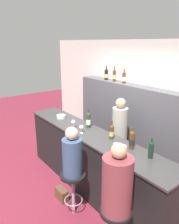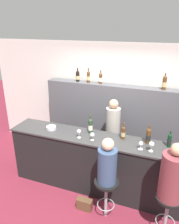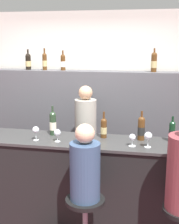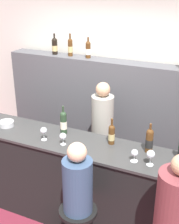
% 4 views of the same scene
% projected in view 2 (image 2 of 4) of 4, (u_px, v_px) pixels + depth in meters
% --- Properties ---
extents(ground_plane, '(16.00, 16.00, 0.00)m').
position_uv_depth(ground_plane, '(94.00, 198.00, 3.97)').
color(ground_plane, maroon).
extents(wall_back, '(6.40, 0.05, 2.60)m').
position_uv_depth(wall_back, '(119.00, 103.00, 4.89)').
color(wall_back, beige).
rests_on(wall_back, ground_plane).
extents(bar_counter, '(3.36, 0.57, 1.09)m').
position_uv_depth(bar_counter, '(99.00, 164.00, 3.99)').
color(bar_counter, black).
rests_on(bar_counter, ground_plane).
extents(back_bar_cabinet, '(3.15, 0.28, 1.76)m').
position_uv_depth(back_bar_cabinet, '(115.00, 124.00, 4.85)').
color(back_bar_cabinet, '#4C4C51').
rests_on(back_bar_cabinet, ground_plane).
extents(wine_bottle_counter_0, '(0.08, 0.08, 0.34)m').
position_uv_depth(wine_bottle_counter_0, '(90.00, 126.00, 3.92)').
color(wine_bottle_counter_0, '#233823').
rests_on(wine_bottle_counter_0, bar_counter).
extents(wine_bottle_counter_1, '(0.07, 0.07, 0.30)m').
position_uv_depth(wine_bottle_counter_1, '(123.00, 132.00, 3.73)').
color(wine_bottle_counter_1, '#4C2D14').
rests_on(wine_bottle_counter_1, bar_counter).
extents(wine_bottle_counter_2, '(0.08, 0.08, 0.33)m').
position_uv_depth(wine_bottle_counter_2, '(148.00, 136.00, 3.58)').
color(wine_bottle_counter_2, '#4C2D14').
rests_on(wine_bottle_counter_2, bar_counter).
extents(wine_bottle_counter_3, '(0.07, 0.07, 0.28)m').
position_uv_depth(wine_bottle_counter_3, '(170.00, 140.00, 3.48)').
color(wine_bottle_counter_3, black).
rests_on(wine_bottle_counter_3, bar_counter).
extents(wine_bottle_backbar_0, '(0.08, 0.08, 0.30)m').
position_uv_depth(wine_bottle_backbar_0, '(78.00, 76.00, 4.78)').
color(wine_bottle_backbar_0, black).
rests_on(wine_bottle_backbar_0, back_bar_cabinet).
extents(wine_bottle_backbar_1, '(0.07, 0.07, 0.31)m').
position_uv_depth(wine_bottle_backbar_1, '(88.00, 77.00, 4.69)').
color(wine_bottle_backbar_1, '#4C2D14').
rests_on(wine_bottle_backbar_1, back_bar_cabinet).
extents(wine_bottle_backbar_2, '(0.07, 0.07, 0.28)m').
position_uv_depth(wine_bottle_backbar_2, '(101.00, 78.00, 4.60)').
color(wine_bottle_backbar_2, '#4C2D14').
rests_on(wine_bottle_backbar_2, back_bar_cabinet).
extents(wine_bottle_backbar_3, '(0.08, 0.08, 0.32)m').
position_uv_depth(wine_bottle_backbar_3, '(164.00, 83.00, 4.17)').
color(wine_bottle_backbar_3, '#4C2D14').
rests_on(wine_bottle_backbar_3, back_bar_cabinet).
extents(wine_glass_0, '(0.07, 0.07, 0.16)m').
position_uv_depth(wine_glass_0, '(79.00, 132.00, 3.76)').
color(wine_glass_0, silver).
rests_on(wine_glass_0, bar_counter).
extents(wine_glass_1, '(0.08, 0.08, 0.14)m').
position_uv_depth(wine_glass_1, '(92.00, 135.00, 3.69)').
color(wine_glass_1, silver).
rests_on(wine_glass_1, bar_counter).
extents(wine_glass_2, '(0.07, 0.07, 0.13)m').
position_uv_depth(wine_glass_2, '(141.00, 144.00, 3.42)').
color(wine_glass_2, silver).
rests_on(wine_glass_2, bar_counter).
extents(wine_glass_3, '(0.08, 0.08, 0.16)m').
position_uv_depth(wine_glass_3, '(152.00, 144.00, 3.36)').
color(wine_glass_3, silver).
rests_on(wine_glass_3, bar_counter).
extents(metal_bowl, '(0.18, 0.18, 0.06)m').
position_uv_depth(metal_bowl, '(51.00, 128.00, 4.09)').
color(metal_bowl, '#B7B7BC').
rests_on(metal_bowl, bar_counter).
extents(bar_stool_left, '(0.38, 0.38, 0.69)m').
position_uv_depth(bar_stool_left, '(106.00, 189.00, 3.40)').
color(bar_stool_left, gray).
rests_on(bar_stool_left, ground_plane).
extents(guest_seated_left, '(0.29, 0.29, 0.74)m').
position_uv_depth(guest_seated_left, '(107.00, 164.00, 3.23)').
color(guest_seated_left, '#334766').
rests_on(guest_seated_left, bar_stool_left).
extents(bar_stool_right, '(0.38, 0.38, 0.69)m').
position_uv_depth(bar_stool_right, '(168.00, 205.00, 3.10)').
color(bar_stool_right, gray).
rests_on(bar_stool_right, ground_plane).
extents(guest_seated_right, '(0.35, 0.35, 0.85)m').
position_uv_depth(guest_seated_right, '(173.00, 176.00, 2.91)').
color(guest_seated_right, brown).
rests_on(guest_seated_right, bar_stool_right).
extents(bartender, '(0.28, 0.28, 1.61)m').
position_uv_depth(bartender, '(112.00, 139.00, 4.43)').
color(bartender, gray).
rests_on(bartender, ground_plane).
extents(handbag, '(0.26, 0.12, 0.20)m').
position_uv_depth(handbag, '(85.00, 204.00, 3.69)').
color(handbag, '#513823').
rests_on(handbag, ground_plane).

